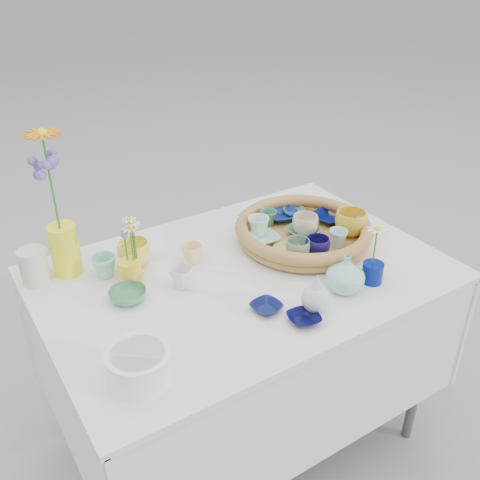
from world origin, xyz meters
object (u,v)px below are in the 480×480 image
bud_vase_seafoam (346,274)px  tall_vase_yellow (65,250)px  display_table (243,435)px  wicker_tray (303,231)px

bud_vase_seafoam → tall_vase_yellow: size_ratio=0.72×
display_table → bud_vase_seafoam: bearing=-51.8°
wicker_tray → bud_vase_seafoam: 0.31m
display_table → tall_vase_yellow: (-0.47, 0.29, 0.85)m
display_table → tall_vase_yellow: size_ratio=7.55×
display_table → bud_vase_seafoam: 0.89m
display_table → bud_vase_seafoam: (0.20, -0.25, 0.83)m
display_table → wicker_tray: wicker_tray is taller
wicker_tray → bud_vase_seafoam: size_ratio=3.93×
tall_vase_yellow → bud_vase_seafoam: bearing=-39.2°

